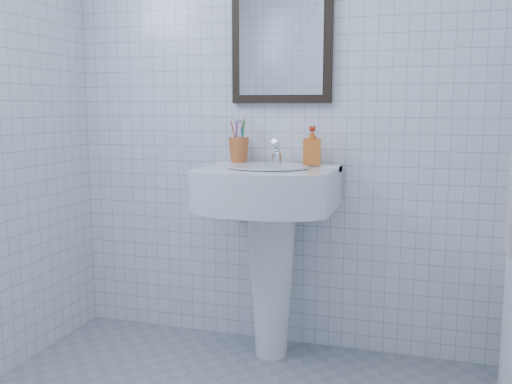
% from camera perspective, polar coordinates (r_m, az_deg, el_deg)
% --- Properties ---
extents(wall_back, '(2.20, 0.02, 2.50)m').
position_cam_1_polar(wall_back, '(2.88, 2.23, 9.06)').
color(wall_back, white).
rests_on(wall_back, ground).
extents(washbasin, '(0.62, 0.45, 0.95)m').
position_cam_1_polar(washbasin, '(2.73, 1.44, -3.79)').
color(washbasin, white).
rests_on(washbasin, ground).
extents(faucet, '(0.05, 0.11, 0.12)m').
position_cam_1_polar(faucet, '(2.79, 2.09, 3.84)').
color(faucet, silver).
rests_on(faucet, washbasin).
extents(toothbrush_cup, '(0.11, 0.11, 0.12)m').
position_cam_1_polar(toothbrush_cup, '(2.85, -1.73, 4.22)').
color(toothbrush_cup, '#C05D27').
rests_on(toothbrush_cup, washbasin).
extents(soap_dispenser, '(0.09, 0.10, 0.18)m').
position_cam_1_polar(soap_dispenser, '(2.74, 5.63, 4.62)').
color(soap_dispenser, '#CB4C13').
rests_on(soap_dispenser, washbasin).
extents(wall_mirror, '(0.50, 0.04, 0.62)m').
position_cam_1_polar(wall_mirror, '(2.87, 2.57, 15.06)').
color(wall_mirror, black).
rests_on(wall_mirror, wall_back).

